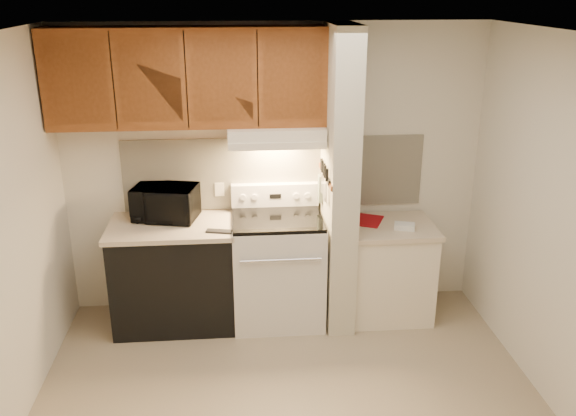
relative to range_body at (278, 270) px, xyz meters
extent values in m
plane|color=tan|center=(0.00, -1.16, -0.46)|extent=(3.60, 3.60, 0.00)
plane|color=white|center=(0.00, -1.16, 2.04)|extent=(3.60, 3.60, 0.00)
cube|color=silver|center=(0.00, 0.34, 0.79)|extent=(3.60, 2.50, 0.02)
cube|color=silver|center=(1.80, -1.16, 0.79)|extent=(0.02, 3.00, 2.50)
cube|color=#F2E8C9|center=(0.00, 0.33, 0.78)|extent=(2.60, 0.02, 0.63)
cube|color=silver|center=(0.00, 0.00, 0.00)|extent=(0.76, 0.65, 0.92)
cube|color=black|center=(0.00, -0.32, 0.04)|extent=(0.50, 0.01, 0.30)
cylinder|color=silver|center=(0.00, -0.35, 0.26)|extent=(0.65, 0.02, 0.02)
cube|color=black|center=(0.00, 0.00, 0.48)|extent=(0.74, 0.64, 0.03)
cube|color=silver|center=(0.00, 0.28, 0.59)|extent=(0.76, 0.08, 0.20)
cube|color=black|center=(0.00, 0.24, 0.59)|extent=(0.10, 0.01, 0.04)
cylinder|color=silver|center=(-0.28, 0.24, 0.59)|extent=(0.05, 0.02, 0.05)
cylinder|color=silver|center=(-0.18, 0.24, 0.59)|extent=(0.05, 0.02, 0.05)
cylinder|color=silver|center=(0.18, 0.24, 0.59)|extent=(0.05, 0.02, 0.05)
cylinder|color=silver|center=(0.28, 0.24, 0.59)|extent=(0.05, 0.02, 0.05)
cube|color=black|center=(-0.88, 0.01, -0.03)|extent=(1.00, 0.63, 0.87)
cube|color=beige|center=(-0.88, 0.01, 0.43)|extent=(1.04, 0.67, 0.04)
cube|color=black|center=(-0.48, -0.19, 0.46)|extent=(0.22, 0.11, 0.01)
cylinder|color=#26665E|center=(-0.83, 0.23, 0.50)|extent=(0.11, 0.11, 0.10)
cube|color=#F3E7CC|center=(-0.48, 0.32, 0.64)|extent=(0.08, 0.01, 0.12)
imported|color=black|center=(-0.93, 0.15, 0.59)|extent=(0.58, 0.45, 0.29)
cube|color=beige|center=(0.51, -0.01, 0.79)|extent=(0.22, 0.70, 2.50)
cube|color=brown|center=(0.39, -0.01, 0.84)|extent=(0.01, 0.70, 0.04)
cube|color=black|center=(0.39, -0.06, 0.86)|extent=(0.02, 0.42, 0.04)
cube|color=silver|center=(0.38, -0.20, 0.76)|extent=(0.01, 0.03, 0.16)
cylinder|color=black|center=(0.38, -0.21, 0.91)|extent=(0.02, 0.02, 0.10)
cube|color=silver|center=(0.38, -0.13, 0.75)|extent=(0.01, 0.04, 0.18)
cylinder|color=black|center=(0.38, -0.12, 0.91)|extent=(0.02, 0.02, 0.10)
cube|color=silver|center=(0.38, -0.04, 0.74)|extent=(0.01, 0.04, 0.20)
cylinder|color=black|center=(0.38, -0.06, 0.91)|extent=(0.02, 0.02, 0.10)
cube|color=silver|center=(0.38, 0.03, 0.76)|extent=(0.01, 0.04, 0.16)
cylinder|color=black|center=(0.38, 0.03, 0.91)|extent=(0.02, 0.02, 0.10)
cube|color=silver|center=(0.38, 0.12, 0.75)|extent=(0.01, 0.04, 0.18)
cylinder|color=black|center=(0.38, 0.09, 0.91)|extent=(0.02, 0.02, 0.10)
cube|color=slate|center=(0.38, 0.17, 0.68)|extent=(0.03, 0.10, 0.23)
cube|color=#F3E7CC|center=(0.97, -0.01, -0.06)|extent=(0.70, 0.60, 0.81)
cube|color=beige|center=(0.97, -0.01, 0.37)|extent=(0.74, 0.64, 0.04)
cube|color=maroon|center=(0.79, 0.09, 0.39)|extent=(0.32, 0.35, 0.01)
cube|color=white|center=(1.06, -0.11, 0.41)|extent=(0.19, 0.15, 0.04)
cube|color=#F3E7CC|center=(0.00, 0.12, 1.17)|extent=(0.78, 0.44, 0.15)
cube|color=#F3E7CC|center=(0.00, -0.08, 1.12)|extent=(0.78, 0.04, 0.06)
cube|color=brown|center=(-0.69, 0.17, 1.62)|extent=(2.18, 0.33, 0.77)
cube|color=brown|center=(-1.51, 0.01, 1.62)|extent=(0.46, 0.01, 0.63)
cube|color=black|center=(-1.23, 0.01, 1.62)|extent=(0.01, 0.01, 0.73)
cube|color=brown|center=(-0.96, 0.01, 1.62)|extent=(0.46, 0.01, 0.63)
cube|color=black|center=(-0.69, 0.01, 1.62)|extent=(0.01, 0.01, 0.73)
cube|color=brown|center=(-0.42, 0.01, 1.62)|extent=(0.46, 0.01, 0.63)
cube|color=black|center=(-0.14, 0.01, 1.62)|extent=(0.01, 0.01, 0.73)
cube|color=brown|center=(0.13, 0.01, 1.62)|extent=(0.46, 0.01, 0.63)
camera|label=1|loc=(-0.32, -4.72, 2.31)|focal=38.00mm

